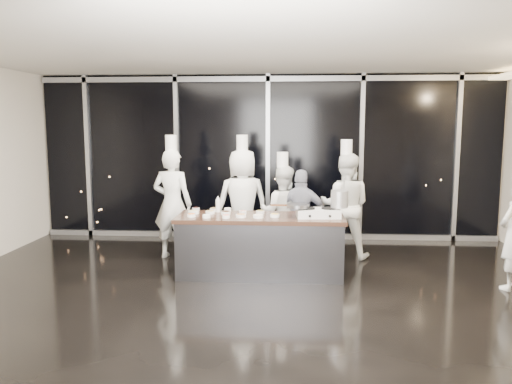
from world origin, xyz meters
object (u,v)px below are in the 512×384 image
stock_pot (339,199)px  guest (302,215)px  chef_far_left (172,203)px  chef_center (282,211)px  demo_counter (260,245)px  frying_pan (297,206)px  stove (318,213)px  chef_right (345,205)px  chef_left (242,202)px

stock_pot → guest: size_ratio=0.17×
chef_far_left → chef_center: size_ratio=1.16×
demo_counter → chef_center: 1.13m
frying_pan → guest: size_ratio=0.37×
stove → chef_center: bearing=112.4°
stove → frying_pan: 0.32m
demo_counter → chef_right: (1.36, 1.13, 0.44)m
chef_far_left → chef_left: (1.15, 0.24, -0.01)m
chef_far_left → chef_left: 1.18m
stove → guest: size_ratio=0.42×
demo_counter → chef_far_left: chef_far_left is taller
stove → chef_left: (-1.22, 1.19, -0.04)m
demo_counter → stove: bearing=-3.3°
stock_pot → chef_left: bearing=142.8°
stove → chef_right: size_ratio=0.32×
frying_pan → chef_far_left: size_ratio=0.27×
chef_center → chef_right: 1.07m
chef_center → guest: 0.37m
frying_pan → chef_left: chef_left is taller
frying_pan → stock_pot: (0.61, 0.05, 0.10)m
stove → chef_left: chef_left is taller
stock_pot → chef_far_left: 2.84m
stock_pot → chef_far_left: size_ratio=0.12×
guest → stove: bearing=110.4°
stove → guest: bearing=99.3°
stock_pot → stove: bearing=-174.6°
demo_counter → frying_pan: (0.54, -0.07, 0.61)m
stock_pot → chef_center: size_ratio=0.14×
guest → chef_far_left: bearing=5.8°
demo_counter → guest: size_ratio=1.63×
demo_counter → stove: size_ratio=3.83×
chef_far_left → chef_center: 1.84m
chef_far_left → guest: (2.16, -0.04, -0.18)m
chef_right → demo_counter: bearing=50.1°
chef_far_left → chef_center: bearing=-167.0°
demo_counter → stove: 0.99m
stock_pot → chef_right: chef_right is taller
stock_pot → guest: 1.10m
stove → stock_pot: bearing=1.2°
chef_far_left → chef_right: (2.89, 0.24, -0.04)m
stove → frying_pan: (-0.31, -0.02, 0.10)m
stove → guest: guest is taller
demo_counter → chef_far_left: size_ratio=1.19×
guest → frying_pan: bearing=91.3°
chef_center → guest: (0.32, -0.18, -0.03)m
chef_far_left → chef_left: chef_far_left is taller
stock_pot → chef_far_left: chef_far_left is taller
chef_left → chef_center: bearing=150.9°
stove → chef_center: chef_center is taller
chef_far_left → stove: bearing=167.1°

